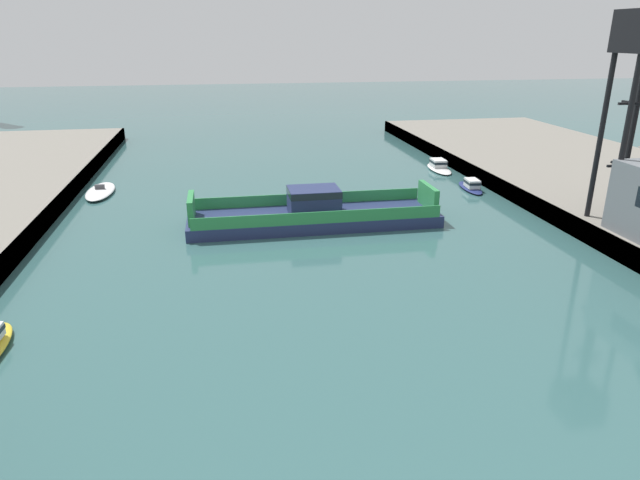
{
  "coord_description": "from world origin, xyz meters",
  "views": [
    {
      "loc": [
        -7.1,
        -10.76,
        16.86
      ],
      "look_at": [
        0.0,
        28.89,
        2.0
      ],
      "focal_mm": 31.39,
      "sensor_mm": 36.0,
      "label": 1
    }
  ],
  "objects_px": {
    "moored_boat_near_right": "(100,191)",
    "chain_ferry": "(314,214)",
    "moored_boat_mid_right": "(471,186)",
    "moored_boat_far_left": "(439,166)"
  },
  "relations": [
    {
      "from": "moored_boat_near_right",
      "to": "chain_ferry",
      "type": "bearing_deg",
      "value": -34.25
    },
    {
      "from": "moored_boat_mid_right",
      "to": "chain_ferry",
      "type": "bearing_deg",
      "value": -155.34
    },
    {
      "from": "moored_boat_far_left",
      "to": "chain_ferry",
      "type": "bearing_deg",
      "value": -135.93
    },
    {
      "from": "chain_ferry",
      "to": "moored_boat_mid_right",
      "type": "xyz_separation_m",
      "value": [
        19.9,
        9.14,
        -0.58
      ]
    },
    {
      "from": "chain_ferry",
      "to": "moored_boat_near_right",
      "type": "relative_size",
      "value": 2.88
    },
    {
      "from": "chain_ferry",
      "to": "moored_boat_far_left",
      "type": "relative_size",
      "value": 3.38
    },
    {
      "from": "moored_boat_mid_right",
      "to": "moored_boat_far_left",
      "type": "distance_m",
      "value": 10.2
    },
    {
      "from": "chain_ferry",
      "to": "moored_boat_near_right",
      "type": "xyz_separation_m",
      "value": [
        -21.84,
        14.87,
        -0.78
      ]
    },
    {
      "from": "moored_boat_near_right",
      "to": "moored_boat_far_left",
      "type": "distance_m",
      "value": 42.05
    },
    {
      "from": "moored_boat_mid_right",
      "to": "moored_boat_far_left",
      "type": "height_order",
      "value": "moored_boat_far_left"
    }
  ]
}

